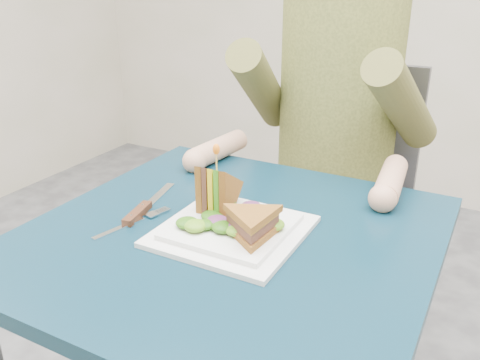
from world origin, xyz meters
The scene contains 12 objects.
table centered at (0.00, 0.00, 0.65)m, with size 0.75×0.75×0.73m.
chair centered at (0.00, 0.72, 0.54)m, with size 0.42×0.40×0.93m.
diner centered at (0.00, 0.61, 0.91)m, with size 0.54×0.59×0.74m.
plate centered at (0.01, 0.00, 0.74)m, with size 0.26×0.26×0.02m.
sandwich_flat centered at (0.06, -0.03, 0.78)m, with size 0.18×0.18×0.05m.
sandwich_upright centered at (-0.05, 0.04, 0.78)m, with size 0.09×0.15×0.15m.
fork centered at (-0.19, -0.07, 0.73)m, with size 0.06×0.18×0.01m.
knife centered at (-0.20, -0.01, 0.74)m, with size 0.07×0.22×0.02m.
toothpick centered at (-0.05, 0.04, 0.85)m, with size 0.00×0.00×0.06m, color tan.
toothpick_frill centered at (-0.05, 0.04, 0.88)m, with size 0.01×0.01×0.02m, color orange.
lettuce_spill centered at (0.01, 0.01, 0.76)m, with size 0.15×0.13×0.02m, color #337A14, non-canonical shape.
onion_ring centered at (0.02, 0.00, 0.77)m, with size 0.04×0.04×0.01m, color #9E4C7A.
Camera 1 is at (0.42, -0.75, 1.20)m, focal length 38.00 mm.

